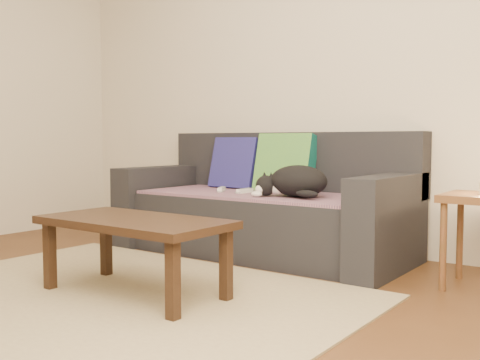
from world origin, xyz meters
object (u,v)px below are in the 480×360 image
Objects in this scene: sofa at (265,210)px; wii_remote_a at (221,189)px; wii_remote_b at (245,191)px; cat at (295,182)px; coffee_table at (134,228)px.

sofa is 0.35m from wii_remote_a.
cat is at bearing -92.43° from wii_remote_b.
sofa is at bearing -90.33° from wii_remote_a.
wii_remote_a is 0.15× the size of coffee_table.
wii_remote_a is 1.00× the size of wii_remote_b.
coffee_table is (-0.28, -1.16, -0.18)m from cat.
wii_remote_a is at bearing 106.73° from coffee_table.
coffee_table is at bearing -93.24° from cat.
sofa reaches higher than wii_remote_b.
sofa is 2.05× the size of coffee_table.
wii_remote_b is (0.20, 0.01, 0.00)m from wii_remote_a.
sofa is at bearing 163.40° from cat.
cat is at bearing -120.98° from wii_remote_a.
wii_remote_a is (-0.28, -0.15, 0.15)m from sofa.
wii_remote_a is 1.25m from coffee_table.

